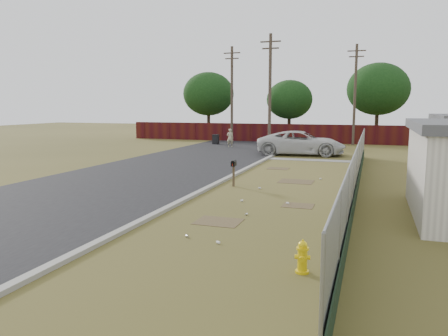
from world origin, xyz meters
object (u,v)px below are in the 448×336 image
(pedestrian, at_px, (230,138))
(fire_hydrant, at_px, (302,257))
(mailbox, at_px, (234,166))
(pickup_truck, at_px, (301,143))
(trash_bin, at_px, (216,139))

(pedestrian, bearing_deg, fire_hydrant, 98.57)
(mailbox, bearing_deg, pickup_truck, 86.20)
(mailbox, xyz_separation_m, trash_bin, (-8.03, 19.91, -0.47))
(fire_hydrant, bearing_deg, mailbox, 115.80)
(mailbox, distance_m, pedestrian, 18.59)
(fire_hydrant, distance_m, trash_bin, 31.75)
(pickup_truck, distance_m, pedestrian, 7.92)
(fire_hydrant, height_order, pedestrian, pedestrian)
(trash_bin, bearing_deg, mailbox, -68.03)
(mailbox, bearing_deg, fire_hydrant, -64.20)
(mailbox, relative_size, pickup_truck, 0.19)
(trash_bin, bearing_deg, pedestrian, -46.56)
(pedestrian, distance_m, trash_bin, 3.14)
(fire_hydrant, relative_size, mailbox, 0.63)
(fire_hydrant, height_order, pickup_truck, pickup_truck)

